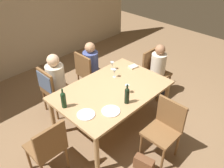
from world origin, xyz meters
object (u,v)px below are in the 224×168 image
(chair_right_end, at_px, (154,69))
(dinner_plate_guest_left, at_px, (111,111))
(dining_table, at_px, (112,93))
(person_man_guest, at_px, (92,64))
(wine_glass_near_left, at_px, (112,64))
(chair_left_end, at_px, (48,146))
(handbag, at_px, (144,164))
(chair_far_left, at_px, (51,86))
(wine_bottle_dark_red, at_px, (63,99))
(dinner_plate_host, at_px, (86,114))
(chair_near, at_px, (165,126))
(person_man_bearded, at_px, (57,79))
(wine_glass_centre, at_px, (114,72))
(wine_glass_near_right, at_px, (127,87))
(chair_far_right, at_px, (88,71))
(person_woman_host, at_px, (159,67))
(wine_bottle_tall_green, at_px, (127,95))

(chair_right_end, bearing_deg, dinner_plate_guest_left, 15.05)
(dining_table, bearing_deg, person_man_guest, 66.14)
(dining_table, height_order, wine_glass_near_left, wine_glass_near_left)
(chair_left_end, xyz_separation_m, handbag, (0.93, -0.88, -0.42))
(chair_far_left, relative_size, wine_bottle_dark_red, 2.96)
(wine_glass_near_left, bearing_deg, handbag, -119.66)
(dining_table, height_order, chair_left_end, chair_left_end)
(dining_table, relative_size, chair_left_end, 1.95)
(wine_glass_near_left, xyz_separation_m, dinner_plate_host, (-1.14, -0.60, -0.10))
(dining_table, xyz_separation_m, chair_near, (0.09, -0.97, -0.14))
(person_man_bearded, xyz_separation_m, wine_glass_near_left, (0.83, -0.54, 0.18))
(person_man_bearded, distance_m, handbag, 2.02)
(chair_near, xyz_separation_m, wine_glass_centre, (0.20, 1.20, 0.32))
(wine_glass_near_right, xyz_separation_m, handbag, (-0.44, -0.74, -0.74))
(chair_right_end, distance_m, chair_near, 1.59)
(chair_near, height_order, handbag, chair_near)
(chair_left_end, bearing_deg, chair_near, -32.92)
(chair_far_right, relative_size, dinner_plate_host, 3.65)
(person_woman_host, height_order, person_man_guest, person_man_guest)
(chair_far_left, height_order, person_woman_host, person_woman_host)
(dining_table, distance_m, chair_near, 0.98)
(chair_far_left, xyz_separation_m, person_woman_host, (1.80, -1.00, 0.04))
(chair_far_right, height_order, dinner_plate_guest_left, chair_far_right)
(chair_far_right, bearing_deg, chair_far_left, -90.00)
(person_man_bearded, bearing_deg, person_man_guest, 90.00)
(chair_right_end, xyz_separation_m, chair_near, (-1.19, -1.06, 0.00))
(dinner_plate_guest_left, bearing_deg, wine_bottle_tall_green, -5.29)
(wine_bottle_tall_green, bearing_deg, person_woman_host, 14.93)
(wine_glass_near_left, xyz_separation_m, handbag, (-0.80, -1.41, -0.74))
(chair_right_end, distance_m, dinner_plate_host, 1.99)
(chair_far_right, bearing_deg, handbag, -18.95)
(dining_table, distance_m, wine_bottle_tall_green, 0.45)
(dining_table, relative_size, dinner_plate_guest_left, 6.78)
(person_man_guest, xyz_separation_m, wine_bottle_tall_green, (-0.52, -1.36, 0.24))
(chair_near, relative_size, wine_glass_centre, 6.17)
(chair_far_right, relative_size, person_man_bearded, 0.79)
(wine_glass_centre, bearing_deg, chair_near, -99.59)
(wine_glass_centre, height_order, dinner_plate_guest_left, wine_glass_centre)
(wine_bottle_tall_green, xyz_separation_m, wine_glass_centre, (0.38, 0.62, -0.03))
(chair_right_end, xyz_separation_m, dinner_plate_host, (-1.96, -0.26, 0.22))
(chair_right_end, height_order, dinner_plate_host, chair_right_end)
(dining_table, distance_m, chair_far_right, 1.03)
(person_woman_host, height_order, wine_glass_near_left, person_woman_host)
(person_man_guest, bearing_deg, person_man_bearded, -90.00)
(person_man_bearded, relative_size, dinner_plate_host, 4.60)
(wine_glass_near_left, xyz_separation_m, wine_glass_centre, (-0.16, -0.21, 0.00))
(wine_glass_near_right, bearing_deg, dinner_plate_guest_left, -165.02)
(wine_glass_near_left, bearing_deg, chair_right_end, -22.82)
(chair_far_left, xyz_separation_m, wine_glass_near_left, (0.98, -0.54, 0.26))
(wine_bottle_dark_red, height_order, wine_glass_centre, wine_bottle_dark_red)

